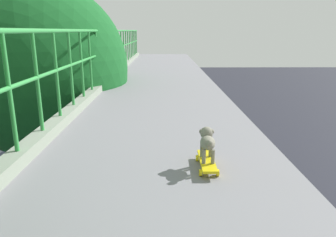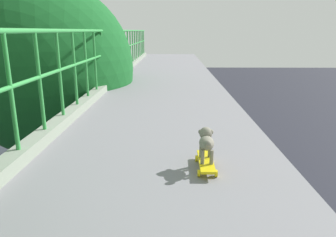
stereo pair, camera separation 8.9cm
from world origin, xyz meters
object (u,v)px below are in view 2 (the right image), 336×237
at_px(toy_skateboard, 206,162).
at_px(car_white_seventh, 83,139).
at_px(city_bus, 78,90).
at_px(car_red_taxi_fifth, 35,198).
at_px(small_dog, 206,141).

bearing_deg(toy_skateboard, car_white_seventh, 110.76).
bearing_deg(city_bus, car_white_seventh, -72.98).
bearing_deg(toy_skateboard, city_bus, 109.25).
height_order(car_red_taxi_fifth, toy_skateboard, toy_skateboard).
bearing_deg(car_white_seventh, city_bus, 107.02).
bearing_deg(city_bus, car_red_taxi_fifth, -79.31).
bearing_deg(toy_skateboard, small_dog, 89.33).
bearing_deg(car_red_taxi_fifth, car_white_seventh, 90.83).
xyz_separation_m(car_white_seventh, toy_skateboard, (5.73, -15.12, 5.06)).
distance_m(car_red_taxi_fifth, toy_skateboard, 11.02).
height_order(city_bus, toy_skateboard, toy_skateboard).
distance_m(car_white_seventh, small_dog, 16.99).
relative_size(car_red_taxi_fifth, small_dog, 12.69).
distance_m(car_white_seventh, city_bus, 11.03).
relative_size(car_white_seventh, toy_skateboard, 7.28).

